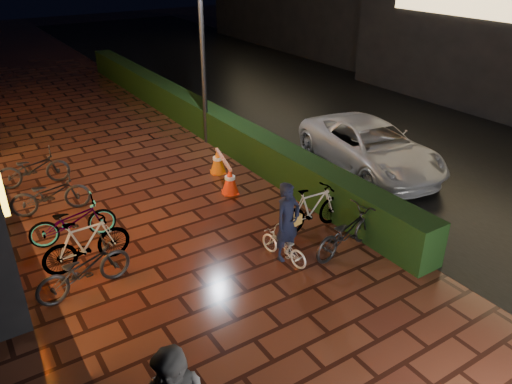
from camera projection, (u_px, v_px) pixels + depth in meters
ground at (232, 276)px, 9.57m from camera, size 80.00×80.00×0.00m
asphalt_road at (379, 122)px, 17.69m from camera, size 11.00×60.00×0.01m
hedge at (196, 114)px, 16.94m from camera, size 0.70×20.00×1.00m
van at (370, 146)px, 13.82m from camera, size 2.85×5.02×1.32m
lamp_post_hedge at (202, 45)px, 14.62m from camera, size 0.52×0.22×5.48m
cyclist at (286, 233)px, 9.75m from camera, size 0.67×1.27×1.74m
traffic_barrier at (224, 170)px, 13.15m from camera, size 0.82×1.73×0.70m
cart_assembly at (294, 173)px, 12.71m from camera, size 0.59×0.50×0.91m
parked_bikes_storefront at (62, 214)px, 10.80m from camera, size 2.15×6.09×1.04m
parked_bikes_hedge at (330, 221)px, 10.49m from camera, size 1.87×1.81×1.04m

